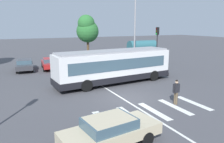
# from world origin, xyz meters

# --- Properties ---
(ground_plane) EXTENTS (160.00, 160.00, 0.00)m
(ground_plane) POSITION_xyz_m (0.00, 0.00, 0.00)
(ground_plane) COLOR #47474C
(city_transit_bus) EXTENTS (11.42, 3.38, 3.06)m
(city_transit_bus) POSITION_xyz_m (1.03, 4.46, 1.59)
(city_transit_bus) COLOR black
(city_transit_bus) RESTS_ON ground_plane
(pedestrian_crossing_street) EXTENTS (0.58, 0.30, 1.72)m
(pedestrian_crossing_street) POSITION_xyz_m (2.27, -2.41, 0.97)
(pedestrian_crossing_street) COLOR brown
(pedestrian_crossing_street) RESTS_ON ground_plane
(foreground_sedan) EXTENTS (4.68, 2.33, 1.35)m
(foreground_sedan) POSITION_xyz_m (-4.01, -5.23, 0.77)
(foreground_sedan) COLOR black
(foreground_sedan) RESTS_ON ground_plane
(parked_car_charcoal) EXTENTS (2.20, 4.64, 1.35)m
(parked_car_charcoal) POSITION_xyz_m (-5.99, 14.14, 0.77)
(parked_car_charcoal) COLOR black
(parked_car_charcoal) RESTS_ON ground_plane
(parked_car_red) EXTENTS (2.20, 4.64, 1.35)m
(parked_car_red) POSITION_xyz_m (-3.08, 13.85, 0.77)
(parked_car_red) COLOR black
(parked_car_red) RESTS_ON ground_plane
(parked_car_blue) EXTENTS (2.31, 4.67, 1.35)m
(parked_car_blue) POSITION_xyz_m (-0.60, 14.28, 0.77)
(parked_car_blue) COLOR black
(parked_car_blue) RESTS_ON ground_plane
(parked_car_teal) EXTENTS (2.14, 4.62, 1.35)m
(parked_car_teal) POSITION_xyz_m (2.17, 14.36, 0.77)
(parked_car_teal) COLOR black
(parked_car_teal) RESTS_ON ground_plane
(parked_car_black) EXTENTS (2.04, 4.58, 1.35)m
(parked_car_black) POSITION_xyz_m (4.90, 14.26, 0.77)
(parked_car_black) COLOR black
(parked_car_black) RESTS_ON ground_plane
(traffic_light_far_corner) EXTENTS (0.33, 0.32, 5.05)m
(traffic_light_far_corner) POSITION_xyz_m (8.71, 8.29, 3.37)
(traffic_light_far_corner) COLOR #28282B
(traffic_light_far_corner) RESTS_ON ground_plane
(bus_stop_shelter) EXTENTS (4.04, 1.54, 3.25)m
(bus_stop_shelter) POSITION_xyz_m (9.02, 11.96, 2.42)
(bus_stop_shelter) COLOR #28282B
(bus_stop_shelter) RESTS_ON ground_plane
(twin_arm_street_lamp) EXTENTS (3.93, 0.32, 9.24)m
(twin_arm_street_lamp) POSITION_xyz_m (6.88, 10.47, 5.63)
(twin_arm_street_lamp) COLOR #939399
(twin_arm_street_lamp) RESTS_ON ground_plane
(background_tree_right) EXTENTS (3.51, 3.51, 6.87)m
(background_tree_right) POSITION_xyz_m (3.99, 19.92, 4.67)
(background_tree_right) COLOR brown
(background_tree_right) RESTS_ON ground_plane
(crosswalk_painted_stripes) EXTENTS (7.21, 3.11, 0.01)m
(crosswalk_painted_stripes) POSITION_xyz_m (0.21, -2.77, 0.00)
(crosswalk_painted_stripes) COLOR silver
(crosswalk_painted_stripes) RESTS_ON ground_plane
(lane_center_line) EXTENTS (0.16, 24.00, 0.01)m
(lane_center_line) POSITION_xyz_m (-0.42, 2.00, 0.00)
(lane_center_line) COLOR silver
(lane_center_line) RESTS_ON ground_plane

